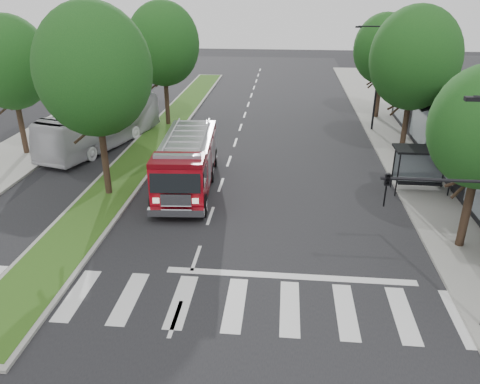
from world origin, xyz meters
name	(u,v)px	position (x,y,z in m)	size (l,w,h in m)	color
ground	(196,258)	(0.00, 0.00, 0.00)	(140.00, 140.00, 0.00)	black
sidewalk_right	(432,179)	(12.50, 10.00, 0.07)	(5.00, 80.00, 0.15)	gray
sidewalk_left	(4,163)	(-14.50, 10.00, 0.07)	(5.00, 80.00, 0.15)	gray
median	(162,131)	(-6.00, 18.00, 0.08)	(3.00, 50.00, 0.15)	gray
bus_shelter	(423,157)	(11.20, 8.15, 2.04)	(3.20, 1.60, 2.61)	black
tree_right_mid	(415,59)	(11.50, 14.00, 6.49)	(5.60, 5.60, 9.72)	black
tree_right_far	(384,49)	(11.50, 24.00, 5.84)	(5.00, 5.00, 8.73)	black
tree_median_near	(94,70)	(-6.00, 6.00, 6.81)	(5.80, 5.80, 10.16)	black
tree_median_far	(163,44)	(-6.00, 20.00, 6.49)	(5.60, 5.60, 9.72)	black
tree_left_mid	(9,63)	(-14.00, 12.00, 6.16)	(5.20, 5.20, 9.16)	black
streetlight_right_far	(376,74)	(10.35, 20.00, 4.48)	(2.11, 0.20, 8.00)	black
fire_engine	(187,163)	(-1.82, 7.42, 1.52)	(3.38, 9.29, 3.16)	#5F050C
city_bus	(102,124)	(-9.38, 14.40, 1.58)	(2.66, 11.35, 3.16)	silver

